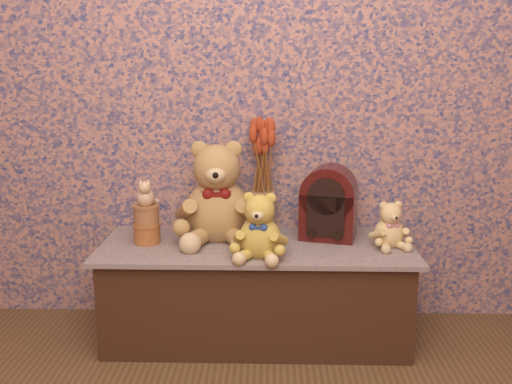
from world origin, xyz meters
TOP-DOWN VIEW (x-y plane):
  - display_shelf at (0.00, 1.24)m, footprint 1.34×0.54m
  - teddy_large at (-0.17, 1.32)m, footprint 0.39×0.46m
  - teddy_medium at (0.02, 1.09)m, footprint 0.26×0.29m
  - teddy_small at (0.56, 1.22)m, footprint 0.21×0.23m
  - cathedral_radio at (0.32, 1.34)m, footprint 0.27×0.22m
  - ceramic_vase at (0.02, 1.41)m, footprint 0.15×0.15m
  - dried_stalks at (0.02, 1.41)m, footprint 0.23×0.23m
  - biscuit_tin_lower at (-0.47, 1.24)m, footprint 0.15×0.15m
  - biscuit_tin_upper at (-0.47, 1.24)m, footprint 0.13×0.13m
  - cat_figurine at (-0.47, 1.24)m, footprint 0.10×0.11m

SIDE VIEW (x-z plane):
  - display_shelf at x=0.00m, z-range 0.00..0.43m
  - biscuit_tin_lower at x=-0.47m, z-range 0.43..0.52m
  - ceramic_vase at x=0.02m, z-range 0.43..0.62m
  - teddy_small at x=0.56m, z-range 0.43..0.64m
  - biscuit_tin_upper at x=-0.47m, z-range 0.52..0.60m
  - teddy_medium at x=0.02m, z-range 0.43..0.71m
  - cathedral_radio at x=0.32m, z-range 0.43..0.76m
  - cat_figurine at x=-0.47m, z-range 0.60..0.72m
  - teddy_large at x=-0.17m, z-range 0.43..0.90m
  - dried_stalks at x=0.02m, z-range 0.62..1.00m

